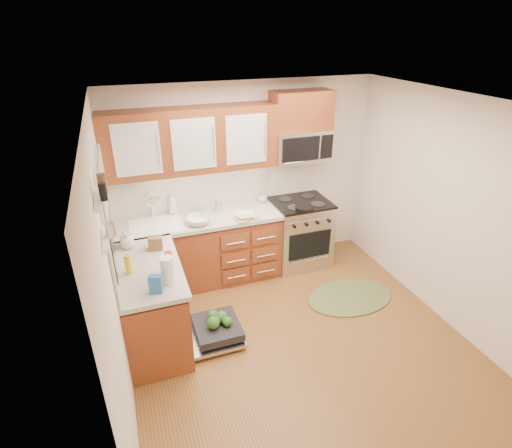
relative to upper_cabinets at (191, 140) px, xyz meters
name	(u,v)px	position (x,y,z in m)	size (l,w,h in m)	color
floor	(297,338)	(0.73, -1.57, -1.88)	(3.50, 3.50, 0.00)	brown
ceiling	(311,105)	(0.73, -1.57, 0.62)	(3.50, 3.50, 0.00)	white
wall_back	(246,179)	(0.73, 0.18, -0.62)	(3.50, 0.04, 2.50)	silver
wall_front	(431,373)	(0.73, -3.33, -0.62)	(3.50, 0.04, 2.50)	silver
wall_left	(112,273)	(-1.02, -1.57, -0.62)	(0.04, 3.50, 2.50)	silver
wall_right	(448,213)	(2.48, -1.57, -0.62)	(0.04, 3.50, 2.50)	silver
base_cabinet_back	(201,252)	(0.00, -0.12, -1.45)	(2.05, 0.60, 0.85)	#5C2814
base_cabinet_left	(153,307)	(-0.72, -1.05, -1.45)	(0.60, 1.25, 0.85)	#5C2814
countertop_back	(199,220)	(0.00, -0.14, -0.97)	(2.07, 0.64, 0.05)	#B4B0A5
countertop_left	(148,269)	(-0.71, -1.05, -0.97)	(0.64, 1.27, 0.05)	#B4B0A5
backsplash_back	(192,189)	(0.00, 0.16, -0.67)	(2.05, 0.02, 0.57)	beige
backsplash_left	(112,247)	(-1.01, -1.05, -0.67)	(0.02, 1.25, 0.57)	beige
upper_cabinets	(191,140)	(0.00, 0.00, 0.00)	(2.05, 0.35, 0.75)	#5C2814
cabinet_over_mw	(301,110)	(1.41, 0.00, 0.26)	(0.76, 0.35, 0.47)	#5C2814
range	(300,233)	(1.41, -0.15, -1.40)	(0.76, 0.64, 0.95)	silver
microwave	(300,145)	(1.41, -0.02, -0.18)	(0.76, 0.38, 0.40)	silver
sink	(157,234)	(-0.52, -0.16, -1.07)	(0.62, 0.50, 0.26)	white
dishwasher	(214,331)	(-0.13, -1.27, -1.77)	(0.70, 0.60, 0.20)	silver
window	(106,215)	(-1.01, -1.07, -0.32)	(0.03, 1.05, 1.05)	white
window_blind	(103,181)	(-0.98, -1.07, 0.00)	(0.02, 0.96, 0.40)	white
shelf_upper	(98,199)	(-0.99, -1.92, 0.17)	(0.04, 0.40, 0.03)	white
shelf_lower	(106,238)	(-0.99, -1.92, -0.12)	(0.04, 0.40, 0.03)	white
rug	(350,297)	(1.66, -1.14, -1.86)	(1.11, 0.72, 0.02)	olive
skillet	(304,208)	(1.32, -0.40, -0.90)	(0.23, 0.23, 0.04)	black
stock_pot	(198,213)	(0.00, -0.10, -0.89)	(0.19, 0.19, 0.11)	silver
cutting_board	(247,218)	(0.56, -0.35, -0.94)	(0.29, 0.19, 0.02)	tan
canister	(218,207)	(0.28, -0.05, -0.87)	(0.09, 0.09, 0.15)	silver
paper_towel_roll	(167,270)	(-0.56, -1.39, -0.82)	(0.12, 0.12, 0.27)	white
mustard_bottle	(128,265)	(-0.90, -1.12, -0.85)	(0.06, 0.06, 0.20)	yellow
red_bottle	(169,263)	(-0.52, -1.27, -0.82)	(0.07, 0.07, 0.25)	red
wooden_box	(155,243)	(-0.59, -0.73, -0.88)	(0.15, 0.10, 0.15)	brown
blue_carton	(155,284)	(-0.69, -1.52, -0.86)	(0.11, 0.07, 0.18)	#22629F
bowl_a	(245,216)	(0.55, -0.32, -0.92)	(0.23, 0.23, 0.06)	#999999
bowl_b	(199,221)	(-0.03, -0.29, -0.90)	(0.30, 0.30, 0.09)	#999999
cup	(262,199)	(0.93, 0.07, -0.90)	(0.12, 0.12, 0.10)	#999999
soap_bottle_a	(172,203)	(-0.27, 0.10, -0.80)	(0.11, 0.12, 0.30)	#999999
soap_bottle_b	(125,237)	(-0.90, -0.52, -0.85)	(0.09, 0.09, 0.20)	#999999
soap_bottle_c	(127,240)	(-0.88, -0.60, -0.86)	(0.14, 0.14, 0.18)	#999999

